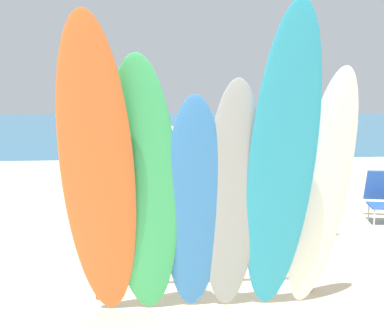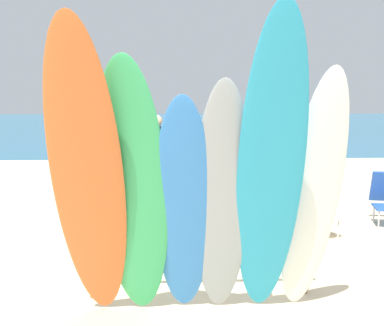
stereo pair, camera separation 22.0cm
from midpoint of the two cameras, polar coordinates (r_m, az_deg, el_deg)
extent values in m
plane|color=beige|center=(18.61, -3.58, 1.89)|extent=(60.00, 60.00, 0.00)
cube|color=teal|center=(35.02, -4.21, 4.77)|extent=(60.00, 40.00, 0.02)
cylinder|color=brown|center=(4.84, -12.61, -12.20)|extent=(0.07, 0.07, 0.66)
cylinder|color=brown|center=(5.02, 12.78, -11.46)|extent=(0.07, 0.07, 0.66)
cylinder|color=brown|center=(4.71, 0.34, -8.35)|extent=(2.25, 0.06, 0.06)
ellipsoid|color=orange|center=(3.80, -12.83, -2.84)|extent=(0.62, 1.22, 2.57)
ellipsoid|color=#38B266|center=(3.91, -7.54, -4.29)|extent=(0.65, 0.98, 2.31)
ellipsoid|color=#337AD1|center=(3.99, -1.49, -6.11)|extent=(0.53, 0.92, 2.02)
ellipsoid|color=#999EA3|center=(3.98, 3.17, -5.32)|extent=(0.53, 0.94, 2.14)
ellipsoid|color=#289EC6|center=(3.84, 9.00, -2.04)|extent=(0.63, 1.29, 2.64)
ellipsoid|color=white|center=(4.20, 13.86, -4.16)|extent=(0.52, 0.87, 2.23)
cylinder|color=beige|center=(8.46, -2.65, -2.89)|extent=(0.12, 0.12, 0.77)
cylinder|color=beige|center=(8.38, -0.57, -3.00)|extent=(0.12, 0.12, 0.77)
cube|color=#33A36B|center=(8.37, -1.62, -0.78)|extent=(0.41, 0.25, 0.18)
cube|color=silver|center=(8.32, -1.63, 1.68)|extent=(0.44, 0.32, 0.60)
sphere|color=beige|center=(8.28, -1.64, 4.50)|extent=(0.22, 0.22, 0.22)
cylinder|color=beige|center=(8.39, -3.30, 1.96)|extent=(0.09, 0.09, 0.53)
cylinder|color=beige|center=(8.25, 0.06, 1.87)|extent=(0.09, 0.09, 0.53)
cylinder|color=tan|center=(9.79, 4.14, -1.26)|extent=(0.12, 0.12, 0.82)
cylinder|color=tan|center=(9.58, 5.72, -1.48)|extent=(0.12, 0.12, 0.82)
cube|color=#B23399|center=(9.63, 4.95, 0.66)|extent=(0.44, 0.27, 0.20)
cube|color=#33A36B|center=(9.59, 4.97, 2.95)|extent=(0.45, 0.46, 0.64)
sphere|color=tan|center=(9.56, 5.01, 5.56)|extent=(0.23, 0.23, 0.23)
cylinder|color=tan|center=(9.76, 3.73, 3.26)|extent=(0.10, 0.10, 0.57)
cylinder|color=tan|center=(9.42, 6.27, 3.06)|extent=(0.10, 0.10, 0.57)
cylinder|color=beige|center=(9.16, -6.63, -2.00)|extent=(0.12, 0.12, 0.80)
cylinder|color=beige|center=(9.14, -4.56, -1.99)|extent=(0.12, 0.12, 0.80)
cube|color=#B23399|center=(9.10, -5.63, 0.08)|extent=(0.43, 0.26, 0.19)
cube|color=black|center=(9.05, -5.66, 2.44)|extent=(0.42, 0.23, 0.63)
sphere|color=beige|center=(9.02, -5.70, 5.14)|extent=(0.23, 0.23, 0.23)
cylinder|color=beige|center=(9.07, -7.33, 2.65)|extent=(0.10, 0.10, 0.56)
cylinder|color=beige|center=(9.04, -3.99, 2.68)|extent=(0.10, 0.10, 0.56)
cylinder|color=tan|center=(7.80, 6.65, -3.59)|extent=(0.13, 0.13, 0.84)
cylinder|color=tan|center=(7.89, 9.12, -3.51)|extent=(0.13, 0.13, 0.84)
cube|color=black|center=(7.78, 7.94, -0.99)|extent=(0.45, 0.28, 0.20)
cube|color=orange|center=(7.73, 8.00, 1.92)|extent=(0.44, 0.24, 0.66)
sphere|color=tan|center=(7.69, 8.07, 5.25)|extent=(0.24, 0.24, 0.24)
cylinder|color=tan|center=(7.66, 5.98, 2.18)|extent=(0.10, 0.10, 0.59)
cylinder|color=tan|center=(7.80, 9.99, 2.21)|extent=(0.10, 0.10, 0.59)
cylinder|color=beige|center=(6.81, -3.58, -5.58)|extent=(0.12, 0.12, 0.77)
cylinder|color=beige|center=(6.50, -3.61, -6.24)|extent=(0.12, 0.12, 0.77)
cube|color=#2D4CB2|center=(6.58, -3.62, -3.16)|extent=(0.41, 0.26, 0.19)
cube|color=#2D4CB2|center=(6.52, -3.65, -0.02)|extent=(0.22, 0.41, 0.60)
sphere|color=beige|center=(6.48, -3.68, 3.59)|extent=(0.22, 0.22, 0.22)
cylinder|color=beige|center=(6.77, -3.63, 0.57)|extent=(0.09, 0.09, 0.54)
cylinder|color=beige|center=(6.27, -3.68, -0.04)|extent=(0.09, 0.09, 0.54)
cylinder|color=#B7B7BC|center=(7.74, 20.48, -6.29)|extent=(0.02, 0.02, 0.28)
cylinder|color=#B7B7BC|center=(8.10, 19.92, -5.64)|extent=(0.02, 0.02, 0.28)
cube|color=blue|center=(8.20, 21.29, -2.53)|extent=(0.54, 0.35, 0.52)
cylinder|color=#B7B7BC|center=(6.72, 13.66, -8.16)|extent=(0.02, 0.02, 0.28)
cylinder|color=#B7B7BC|center=(7.00, 16.20, -7.59)|extent=(0.02, 0.02, 0.28)
cylinder|color=#B7B7BC|center=(6.99, 11.54, -7.46)|extent=(0.02, 0.02, 0.28)
cylinder|color=#B7B7BC|center=(7.26, 14.07, -6.95)|extent=(0.02, 0.02, 0.28)
cube|color=silver|center=(6.95, 13.91, -6.30)|extent=(0.64, 0.62, 0.03)
cube|color=silver|center=(7.14, 12.09, -3.70)|extent=(0.57, 0.45, 0.51)
camera|label=1|loc=(0.11, -91.02, -0.14)|focal=43.96mm
camera|label=2|loc=(0.11, 88.98, 0.14)|focal=43.96mm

